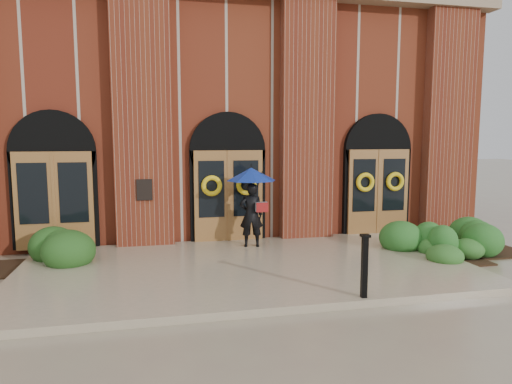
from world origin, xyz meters
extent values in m
plane|color=gray|center=(0.00, 0.00, 0.00)|extent=(90.00, 90.00, 0.00)
cube|color=tan|center=(0.00, 0.15, 0.07)|extent=(10.00, 5.30, 0.15)
cube|color=maroon|center=(0.00, 8.90, 3.50)|extent=(16.00, 12.00, 7.00)
cube|color=black|center=(-2.25, 2.47, 1.65)|extent=(0.40, 0.05, 0.55)
cube|color=maroon|center=(-2.25, 2.73, 3.50)|extent=(1.50, 0.45, 7.00)
cube|color=maroon|center=(2.25, 2.73, 3.50)|extent=(1.50, 0.45, 7.00)
cube|color=maroon|center=(6.75, 2.73, 3.50)|extent=(1.50, 0.45, 7.00)
cube|color=olive|center=(-4.50, 2.71, 1.40)|extent=(1.90, 0.10, 2.50)
cylinder|color=black|center=(-4.50, 2.85, 2.65)|extent=(2.10, 0.22, 2.10)
cube|color=olive|center=(0.00, 2.71, 1.40)|extent=(1.90, 0.10, 2.50)
cylinder|color=black|center=(0.00, 2.85, 2.65)|extent=(2.10, 0.22, 2.10)
cube|color=olive|center=(4.50, 2.71, 1.40)|extent=(1.90, 0.10, 2.50)
cylinder|color=black|center=(4.50, 2.85, 2.65)|extent=(2.10, 0.22, 2.10)
torus|color=yellow|center=(-0.48, 2.59, 1.70)|extent=(0.57, 0.13, 0.57)
torus|color=yellow|center=(0.48, 2.59, 1.70)|extent=(0.57, 0.13, 0.57)
torus|color=yellow|center=(4.02, 2.59, 1.70)|extent=(0.57, 0.13, 0.57)
torus|color=yellow|center=(4.98, 2.59, 1.70)|extent=(0.57, 0.13, 0.57)
imported|color=black|center=(0.46, 1.85, 0.99)|extent=(0.66, 0.48, 1.68)
cone|color=navy|center=(0.46, 1.85, 2.06)|extent=(1.46, 1.46, 0.34)
cylinder|color=black|center=(0.51, 1.80, 1.61)|extent=(0.02, 0.02, 0.56)
cube|color=#999B9D|center=(0.70, 1.72, 1.21)|extent=(0.33, 0.20, 0.25)
cube|color=maroon|center=(0.70, 1.63, 1.21)|extent=(0.31, 0.06, 0.25)
cube|color=black|center=(1.63, -2.35, 0.70)|extent=(0.11, 0.11, 1.11)
cube|color=black|center=(1.63, -2.35, 1.28)|extent=(0.17, 0.17, 0.04)
ellipsoid|color=#245A1F|center=(5.72, 0.50, 0.41)|extent=(3.16, 1.27, 0.81)
ellipsoid|color=#2A5A20|center=(5.10, 0.00, 0.24)|extent=(1.38, 1.18, 0.49)
camera|label=1|loc=(-1.97, -9.65, 3.01)|focal=32.00mm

